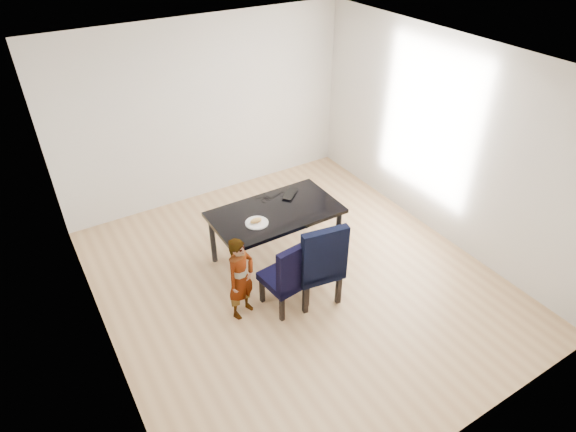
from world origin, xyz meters
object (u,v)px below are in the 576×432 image
plate (257,223)px  laptop (287,193)px  child (241,278)px  dining_table (276,235)px  chair_right (315,259)px  chair_left (284,273)px

plate → laptop: bearing=30.1°
child → laptop: (1.15, 0.92, 0.24)m
plate → laptop: (0.65, 0.38, 0.00)m
dining_table → child: child is taller
child → plate: (0.50, 0.54, 0.24)m
dining_table → laptop: 0.57m
chair_right → chair_left: bearing=-179.2°
chair_right → laptop: chair_right is taller
chair_left → chair_right: chair_right is taller
plate → chair_left: bearing=-91.8°
child → plate: size_ratio=3.73×
child → plate: bearing=25.5°
dining_table → laptop: laptop is taller
chair_left → child: bearing=158.1°
laptop → chair_right: bearing=36.3°
chair_right → laptop: 1.16m
chair_right → child: (-0.86, 0.19, -0.04)m
plate → laptop: size_ratio=0.90×
chair_left → plate: (0.02, 0.67, 0.28)m
chair_left → chair_right: 0.39m
plate → dining_table: bearing=19.3°
dining_table → plate: size_ratio=5.75×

